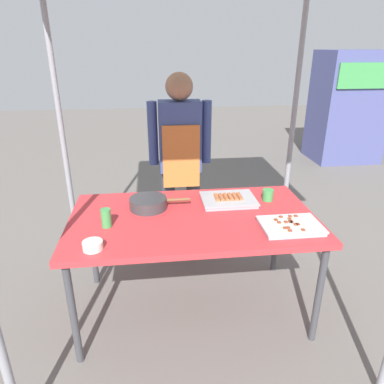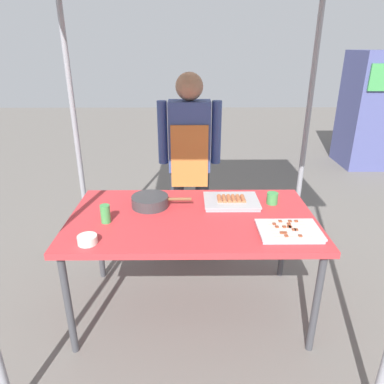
# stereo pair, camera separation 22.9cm
# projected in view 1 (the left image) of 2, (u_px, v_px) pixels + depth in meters

# --- Properties ---
(ground_plane) EXTENTS (18.00, 18.00, 0.00)m
(ground_plane) POSITION_uv_depth(u_px,v_px,m) (193.00, 307.00, 2.60)
(ground_plane) COLOR #66605B
(stall_table) EXTENTS (1.60, 0.90, 0.75)m
(stall_table) POSITION_uv_depth(u_px,v_px,m) (193.00, 223.00, 2.33)
(stall_table) COLOR #C63338
(stall_table) RESTS_ON ground
(tray_grilled_sausages) EXTENTS (0.38, 0.29, 0.05)m
(tray_grilled_sausages) POSITION_uv_depth(u_px,v_px,m) (228.00, 199.00, 2.51)
(tray_grilled_sausages) COLOR #ADADB2
(tray_grilled_sausages) RESTS_ON stall_table
(tray_meat_skewers) EXTENTS (0.36, 0.26, 0.04)m
(tray_meat_skewers) POSITION_uv_depth(u_px,v_px,m) (290.00, 226.00, 2.15)
(tray_meat_skewers) COLOR silver
(tray_meat_skewers) RESTS_ON stall_table
(cooking_wok) EXTENTS (0.41, 0.25, 0.08)m
(cooking_wok) POSITION_uv_depth(u_px,v_px,m) (149.00, 203.00, 2.40)
(cooking_wok) COLOR #38383A
(cooking_wok) RESTS_ON stall_table
(condiment_bowl) EXTENTS (0.11, 0.11, 0.05)m
(condiment_bowl) POSITION_uv_depth(u_px,v_px,m) (93.00, 245.00, 1.93)
(condiment_bowl) COLOR silver
(condiment_bowl) RESTS_ON stall_table
(drink_cup_near_edge) EXTENTS (0.08, 0.08, 0.08)m
(drink_cup_near_edge) POSITION_uv_depth(u_px,v_px,m) (268.00, 195.00, 2.53)
(drink_cup_near_edge) COLOR #3F994C
(drink_cup_near_edge) RESTS_ON stall_table
(drink_cup_by_wok) EXTENTS (0.06, 0.06, 0.12)m
(drink_cup_by_wok) POSITION_uv_depth(u_px,v_px,m) (106.00, 218.00, 2.15)
(drink_cup_by_wok) COLOR #3F994C
(drink_cup_by_wok) RESTS_ON stall_table
(vendor_woman) EXTENTS (0.52, 0.23, 1.60)m
(vendor_woman) POSITION_uv_depth(u_px,v_px,m) (180.00, 154.00, 2.94)
(vendor_woman) COLOR #333842
(vendor_woman) RESTS_ON ground
(neighbor_stall_left) EXTENTS (1.02, 0.83, 1.72)m
(neighbor_stall_left) POSITION_uv_depth(u_px,v_px,m) (348.00, 107.00, 5.67)
(neighbor_stall_left) COLOR #4C518C
(neighbor_stall_left) RESTS_ON ground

